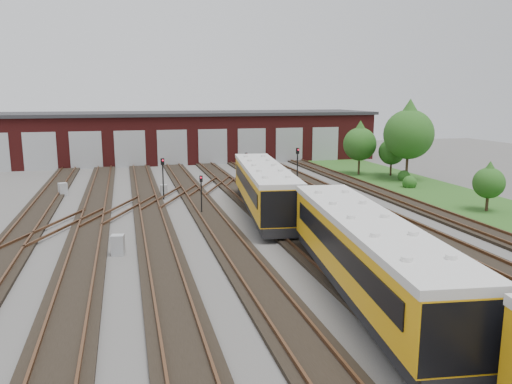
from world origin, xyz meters
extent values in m
plane|color=#474542|center=(0.00, 0.00, 0.00)|extent=(120.00, 120.00, 0.00)
cube|color=black|center=(-14.00, 0.00, 0.09)|extent=(2.40, 70.00, 0.18)
cube|color=brown|center=(-13.28, 0.00, 0.26)|extent=(0.10, 70.00, 0.15)
cube|color=black|center=(-10.00, 0.00, 0.09)|extent=(2.40, 70.00, 0.18)
cube|color=brown|center=(-10.72, 0.00, 0.26)|extent=(0.10, 70.00, 0.15)
cube|color=brown|center=(-9.28, 0.00, 0.26)|extent=(0.10, 70.00, 0.15)
cube|color=black|center=(-6.00, 0.00, 0.09)|extent=(2.40, 70.00, 0.18)
cube|color=brown|center=(-6.72, 0.00, 0.26)|extent=(0.10, 70.00, 0.15)
cube|color=brown|center=(-5.28, 0.00, 0.26)|extent=(0.10, 70.00, 0.15)
cube|color=black|center=(-2.00, 0.00, 0.09)|extent=(2.40, 70.00, 0.18)
cube|color=brown|center=(-2.72, 0.00, 0.26)|extent=(0.10, 70.00, 0.15)
cube|color=brown|center=(-1.28, 0.00, 0.26)|extent=(0.10, 70.00, 0.15)
cube|color=black|center=(2.00, 0.00, 0.09)|extent=(2.40, 70.00, 0.18)
cube|color=brown|center=(1.28, 0.00, 0.26)|extent=(0.10, 70.00, 0.15)
cube|color=brown|center=(2.72, 0.00, 0.26)|extent=(0.10, 70.00, 0.15)
cube|color=black|center=(6.00, 0.00, 0.09)|extent=(2.40, 70.00, 0.18)
cube|color=brown|center=(5.28, 0.00, 0.26)|extent=(0.10, 70.00, 0.15)
cube|color=brown|center=(6.72, 0.00, 0.26)|extent=(0.10, 70.00, 0.15)
cube|color=black|center=(10.00, 0.00, 0.09)|extent=(2.40, 70.00, 0.18)
cube|color=brown|center=(9.28, 0.00, 0.26)|extent=(0.10, 70.00, 0.15)
cube|color=brown|center=(10.72, 0.00, 0.26)|extent=(0.10, 70.00, 0.15)
cube|color=black|center=(14.00, 0.00, 0.09)|extent=(2.40, 70.00, 0.18)
cube|color=brown|center=(13.28, 0.00, 0.26)|extent=(0.10, 70.00, 0.15)
cube|color=brown|center=(14.72, 0.00, 0.26)|extent=(0.10, 70.00, 0.15)
cube|color=brown|center=(-8.00, 10.00, 0.26)|extent=(5.40, 9.62, 0.15)
cube|color=brown|center=(-4.00, 14.00, 0.26)|extent=(5.40, 9.62, 0.15)
cube|color=brown|center=(0.00, 18.00, 0.26)|extent=(5.40, 9.62, 0.15)
cube|color=brown|center=(-12.00, 6.00, 0.26)|extent=(5.40, 9.62, 0.15)
cube|color=brown|center=(4.00, 22.00, 0.26)|extent=(5.40, 9.62, 0.15)
cube|color=#511514|center=(0.00, 40.00, 3.00)|extent=(50.00, 12.00, 6.00)
cube|color=#2A2A2C|center=(0.00, 40.00, 6.15)|extent=(51.00, 12.50, 0.40)
cube|color=#A4A7A9|center=(-17.00, 33.98, 2.20)|extent=(3.60, 0.12, 4.40)
cube|color=#A4A7A9|center=(-12.00, 33.98, 2.20)|extent=(3.60, 0.12, 4.40)
cube|color=#A4A7A9|center=(-7.00, 33.98, 2.20)|extent=(3.60, 0.12, 4.40)
cube|color=#A4A7A9|center=(-2.00, 33.98, 2.20)|extent=(3.60, 0.12, 4.40)
cube|color=#A4A7A9|center=(3.00, 33.98, 2.20)|extent=(3.60, 0.12, 4.40)
cube|color=#A4A7A9|center=(8.00, 33.98, 2.20)|extent=(3.60, 0.12, 4.40)
cube|color=#A4A7A9|center=(13.00, 33.98, 2.20)|extent=(3.60, 0.12, 4.40)
cube|color=#A4A7A9|center=(18.00, 33.98, 2.20)|extent=(3.60, 0.12, 4.40)
cube|color=#29511B|center=(19.00, 10.00, 0.03)|extent=(8.00, 55.00, 0.05)
cube|color=black|center=(2.00, -9.10, 0.64)|extent=(4.33, 15.61, 0.62)
cube|color=#DF9D0C|center=(2.00, -9.10, 2.08)|extent=(4.63, 15.65, 2.26)
cube|color=silver|center=(2.00, -9.10, 3.37)|extent=(4.74, 15.66, 0.31)
cube|color=black|center=(0.65, -8.92, 2.34)|extent=(1.80, 13.48, 0.87)
cube|color=black|center=(3.35, -9.27, 2.34)|extent=(1.80, 13.48, 0.87)
cube|color=black|center=(2.00, 6.90, 0.64)|extent=(4.33, 15.61, 0.62)
cube|color=#DF9D0C|center=(2.00, 6.90, 2.08)|extent=(4.63, 15.65, 2.26)
cube|color=silver|center=(2.00, 6.90, 3.37)|extent=(4.74, 15.66, 0.31)
cube|color=black|center=(0.65, 7.08, 2.34)|extent=(1.80, 13.48, 0.87)
cube|color=black|center=(3.35, 6.73, 2.34)|extent=(1.80, 13.48, 0.87)
cylinder|color=black|center=(-4.67, 13.91, 1.45)|extent=(0.11, 0.11, 2.90)
cube|color=black|center=(-4.67, 13.91, 3.17)|extent=(0.30, 0.22, 0.54)
sphere|color=#FE0E2B|center=(-4.67, 13.80, 3.28)|extent=(0.13, 0.13, 0.13)
cylinder|color=black|center=(-2.41, 7.83, 1.20)|extent=(0.09, 0.09, 2.40)
cube|color=black|center=(-2.41, 7.83, 2.62)|extent=(0.25, 0.17, 0.46)
sphere|color=#FE0E2B|center=(-2.41, 7.74, 2.72)|extent=(0.11, 0.11, 0.11)
cylinder|color=black|center=(4.11, 21.01, 1.19)|extent=(0.10, 0.10, 2.39)
cube|color=black|center=(4.11, 21.01, 2.63)|extent=(0.27, 0.20, 0.48)
sphere|color=#FE0E2B|center=(4.11, 20.92, 2.72)|extent=(0.11, 0.11, 0.11)
cylinder|color=black|center=(8.35, 17.59, 1.50)|extent=(0.11, 0.11, 3.01)
cube|color=black|center=(8.35, 17.59, 3.29)|extent=(0.32, 0.25, 0.57)
sphere|color=#FE0E2B|center=(8.35, 17.47, 3.41)|extent=(0.14, 0.14, 0.14)
cube|color=#9EA0A3|center=(-8.21, -0.37, 0.56)|extent=(0.76, 0.67, 1.12)
cube|color=#9EA0A3|center=(-12.92, 17.74, 0.56)|extent=(0.83, 0.77, 1.12)
cube|color=#9EA0A3|center=(-4.50, 15.70, 0.46)|extent=(0.60, 0.52, 0.92)
cube|color=#9EA0A3|center=(6.01, 27.28, 0.47)|extent=(0.60, 0.52, 0.93)
cube|color=#9EA0A3|center=(8.55, 21.19, 0.48)|extent=(0.64, 0.56, 0.95)
cylinder|color=#392619|center=(16.88, 21.72, 0.91)|extent=(0.22, 0.22, 1.83)
sphere|color=#1F4714|center=(16.88, 21.72, 3.35)|extent=(3.55, 3.55, 3.55)
cone|color=#1F4714|center=(16.88, 21.72, 4.62)|extent=(3.04, 3.04, 2.54)
cylinder|color=#392619|center=(19.88, 20.22, 0.71)|extent=(0.21, 0.21, 1.42)
sphere|color=#1F4714|center=(19.88, 20.22, 2.60)|extent=(2.76, 2.76, 2.76)
cone|color=#1F4714|center=(19.88, 20.22, 3.58)|extent=(2.36, 2.36, 1.97)
cylinder|color=#392619|center=(19.92, 17.17, 1.27)|extent=(0.26, 0.26, 2.55)
sphere|color=#1F4714|center=(19.92, 17.17, 4.67)|extent=(4.95, 4.95, 4.95)
cone|color=#1F4714|center=(19.92, 17.17, 6.44)|extent=(4.25, 4.25, 3.54)
cylinder|color=#392619|center=(18.23, 3.33, 0.59)|extent=(0.22, 0.22, 1.18)
sphere|color=#1F4714|center=(18.23, 3.33, 2.16)|extent=(2.29, 2.29, 2.29)
cone|color=#1F4714|center=(18.23, 3.33, 2.98)|extent=(1.97, 1.97, 1.64)
sphere|color=#1F4714|center=(18.02, 13.48, 0.67)|extent=(1.33, 1.33, 1.33)
sphere|color=#1F4714|center=(19.65, 17.17, 0.62)|extent=(1.24, 1.24, 1.24)
camera|label=1|loc=(-7.58, -27.26, 8.49)|focal=35.00mm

